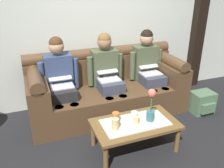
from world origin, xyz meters
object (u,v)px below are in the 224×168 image
Objects in this scene: coffee_table at (135,126)px; flower_vase at (151,106)px; person_left at (60,78)px; person_right at (148,66)px; backpack_right at (202,102)px; cup_near_left at (136,120)px; cup_far_left at (115,124)px; couch at (107,89)px; person_middle at (107,72)px; cup_near_right at (134,115)px; cup_far_center at (116,118)px.

flower_vase is (0.18, -0.03, 0.25)m from coffee_table.
person_right is (1.38, -0.00, 0.00)m from person_left.
person_right is 2.99× the size of flower_vase.
person_left reaches higher than backpack_right.
cup_near_left is 0.27m from cup_far_left.
person_right is 1.25m from coffee_table.
couch reaches higher than cup_near_left.
cup_near_left is (-0.18, 0.00, -0.15)m from flower_vase.
person_left is at bearing 164.60° from backpack_right.
person_middle and person_right have the same top height.
flower_vase is (0.18, -1.01, -0.09)m from person_middle.
cup_near_right is at bearing -165.62° from backpack_right.
person_middle reaches higher than flower_vase.
cup_near_left reaches higher than coffee_table.
flower_vase reaches higher than coffee_table.
cup_far_left is at bearing -113.37° from cup_far_center.
cup_near_left is (0.00, -0.02, 0.10)m from coffee_table.
person_right reaches higher than couch.
coffee_table is 7.90× the size of cup_far_center.
coffee_table is 0.10m from cup_near_left.
person_left reaches higher than cup_near_left.
person_left is at bearing 180.00° from person_right.
cup_far_center reaches higher than cup_near_left.
cup_near_left is at bearing -162.08° from backpack_right.
couch is at bearing 100.22° from flower_vase.
cup_near_left is at bearing -89.65° from coffee_table.
couch is at bearing 90.01° from cup_near_left.
coffee_table is 0.31m from flower_vase.
cup_near_right is 1.41m from backpack_right.
coffee_table is 2.94× the size of backpack_right.
flower_vase is 0.43m from cup_far_center.
backpack_right is (1.37, -0.57, -0.20)m from couch.
couch is 0.29m from person_middle.
flower_vase is at bearing -0.70° from cup_near_left.
cup_far_left is (-0.29, -0.12, 0.02)m from cup_near_right.
cup_near_right is at bearing -0.95° from cup_far_center.
couch is 0.75m from person_left.
person_middle is 0.94m from cup_near_right.
cup_near_right reaches higher than coffee_table.
coffee_table is at bearing -124.99° from person_right.
person_left is 0.69m from person_middle.
person_middle reaches higher than cup_near_right.
cup_near_left is at bearing -89.99° from person_middle.
coffee_table is (-0.00, -0.99, -0.05)m from couch.
cup_far_left is (-0.45, -0.02, -0.13)m from flower_vase.
cup_far_center is at bearing -103.35° from couch.
cup_near_left is (-0.69, -1.01, -0.24)m from person_right.
person_left is 13.46× the size of cup_near_right.
person_middle is at bearing 76.59° from cup_far_center.
couch is 2.31× the size of coffee_table.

